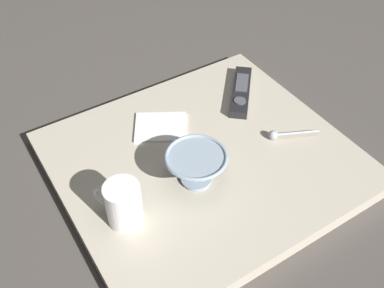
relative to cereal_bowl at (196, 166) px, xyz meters
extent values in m
plane|color=#47423D|center=(0.05, 0.05, -0.08)|extent=(6.00, 6.00, 0.00)
cube|color=#B7AD99|center=(0.05, 0.05, -0.06)|extent=(0.64, 0.58, 0.04)
cylinder|color=#8C9EAD|center=(0.00, 0.00, -0.04)|extent=(0.07, 0.07, 0.01)
cone|color=#8C9EAD|center=(0.00, 0.00, 0.00)|extent=(0.13, 0.13, 0.06)
torus|color=#8C9EAD|center=(0.00, 0.00, 0.03)|extent=(0.13, 0.13, 0.01)
cylinder|color=white|center=(-0.17, -0.01, 0.01)|extent=(0.07, 0.07, 0.10)
torus|color=white|center=(-0.20, 0.02, 0.01)|extent=(0.04, 0.05, 0.06)
cylinder|color=#A3A5B2|center=(0.28, -0.01, -0.03)|extent=(0.10, 0.05, 0.01)
sphere|color=#A3A5B2|center=(0.22, 0.01, -0.03)|extent=(0.02, 0.02, 0.02)
cube|color=black|center=(0.26, 0.18, -0.03)|extent=(0.16, 0.18, 0.02)
cylinder|color=#4C4C54|center=(0.22, 0.14, -0.02)|extent=(0.03, 0.03, 0.00)
cube|color=#4C4C54|center=(0.27, 0.20, -0.02)|extent=(0.07, 0.08, 0.00)
cube|color=white|center=(0.02, 0.19, -0.04)|extent=(0.16, 0.15, 0.01)
camera|label=1|loc=(-0.34, -0.53, 0.69)|focal=41.63mm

